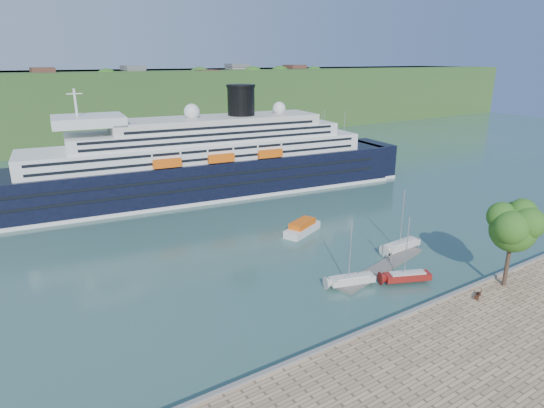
{
  "coord_description": "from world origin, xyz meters",
  "views": [
    {
      "loc": [
        -39.52,
        -29.27,
        27.92
      ],
      "look_at": [
        -1.49,
        30.0,
        5.45
      ],
      "focal_mm": 30.0,
      "sensor_mm": 36.0,
      "label": 1
    }
  ],
  "objects": [
    {
      "name": "tender_launch",
      "position": [
        3.32,
        28.08,
        1.1
      ],
      "size": [
        8.37,
        5.66,
        2.19
      ],
      "primitive_type": null,
      "rotation": [
        0.0,
        0.0,
        0.41
      ],
      "color": "#ED5B0D",
      "rests_on": "ground"
    },
    {
      "name": "ground",
      "position": [
        0.0,
        0.0,
        0.0
      ],
      "size": [
        400.0,
        400.0,
        0.0
      ],
      "primitive_type": "plane",
      "color": "#325A54",
      "rests_on": "ground"
    },
    {
      "name": "sailboat_white_near",
      "position": [
        -2.35,
        9.56,
        4.26
      ],
      "size": [
        6.84,
        3.63,
        8.52
      ],
      "primitive_type": null,
      "rotation": [
        0.0,
        0.0,
        -0.29
      ],
      "color": "silver",
      "rests_on": "ground"
    },
    {
      "name": "quay_coping",
      "position": [
        0.0,
        -0.2,
        1.15
      ],
      "size": [
        220.0,
        0.5,
        0.3
      ],
      "primitive_type": "cube",
      "color": "slate",
      "rests_on": "promenade"
    },
    {
      "name": "park_bench",
      "position": [
        6.79,
        -2.16,
        1.46
      ],
      "size": [
        1.56,
        1.09,
        0.92
      ],
      "primitive_type": null,
      "rotation": [
        0.0,
        0.0,
        0.39
      ],
      "color": "#421F13",
      "rests_on": "promenade"
    },
    {
      "name": "floating_pontoon",
      "position": [
        4.69,
        10.94,
        0.21
      ],
      "size": [
        18.62,
        6.45,
        0.41
      ],
      "primitive_type": null,
      "rotation": [
        0.0,
        0.0,
        0.23
      ],
      "color": "slate",
      "rests_on": "ground"
    },
    {
      "name": "promenade_tree",
      "position": [
        12.5,
        -1.97,
        7.0
      ],
      "size": [
        7.24,
        7.24,
        12.0
      ],
      "primitive_type": null,
      "color": "#255917",
      "rests_on": "promenade"
    },
    {
      "name": "far_hillside",
      "position": [
        0.0,
        145.0,
        12.0
      ],
      "size": [
        400.0,
        50.0,
        24.0
      ],
      "primitive_type": "cube",
      "color": "#2C5221",
      "rests_on": "ground"
    },
    {
      "name": "sailboat_white_far",
      "position": [
        11.71,
        13.9,
        4.63
      ],
      "size": [
        7.26,
        2.33,
        9.27
      ],
      "primitive_type": null,
      "rotation": [
        0.0,
        0.0,
        0.05
      ],
      "color": "silver",
      "rests_on": "ground"
    },
    {
      "name": "sailboat_red",
      "position": [
        4.32,
        6.3,
        4.33
      ],
      "size": [
        6.9,
        4.35,
        8.67
      ],
      "primitive_type": null,
      "rotation": [
        0.0,
        0.0,
        -0.4
      ],
      "color": "maroon",
      "rests_on": "ground"
    },
    {
      "name": "cruise_ship",
      "position": [
        -2.77,
        58.15,
        11.49
      ],
      "size": [
        103.43,
        27.8,
        22.99
      ],
      "primitive_type": null,
      "rotation": [
        0.0,
        0.0,
        -0.13
      ],
      "color": "black",
      "rests_on": "ground"
    }
  ]
}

